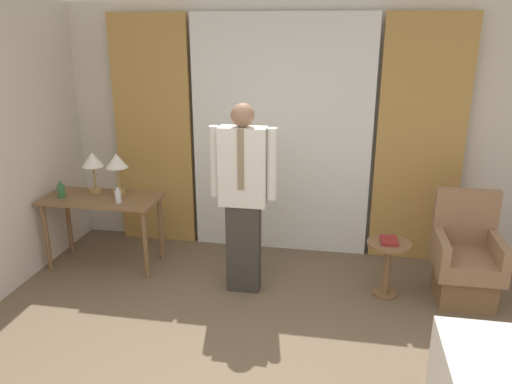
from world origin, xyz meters
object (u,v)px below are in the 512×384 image
object	(u,v)px
armchair	(465,262)
book	(389,241)
person	(243,192)
table_lamp_right	(117,164)
desk	(102,208)
table_lamp_left	(93,162)
bottle_near_edge	(61,191)
side_table	(388,260)
bottle_by_lamp	(118,196)

from	to	relation	value
armchair	book	bearing A→B (deg)	-172.85
person	table_lamp_right	bearing A→B (deg)	164.02
desk	armchair	size ratio (longest dim) A/B	1.20
table_lamp_left	person	distance (m)	1.74
bottle_near_edge	armchair	bearing A→B (deg)	0.43
armchair	side_table	distance (m)	0.71
table_lamp_right	side_table	distance (m)	2.87
desk	side_table	xyz separation A→B (m)	(2.90, -0.15, -0.27)
bottle_by_lamp	side_table	world-z (taller)	bottle_by_lamp
bottle_near_edge	armchair	size ratio (longest dim) A/B	0.17
desk	book	world-z (taller)	desk
side_table	book	bearing A→B (deg)	121.94
armchair	book	world-z (taller)	armchair
person	side_table	xyz separation A→B (m)	(1.35, 0.12, -0.62)
armchair	side_table	xyz separation A→B (m)	(-0.71, -0.10, 0.01)
person	book	distance (m)	1.42
armchair	book	distance (m)	0.75
table_lamp_right	side_table	world-z (taller)	table_lamp_right
table_lamp_right	armchair	bearing A→B (deg)	-3.20
armchair	book	size ratio (longest dim) A/B	4.73
bottle_by_lamp	armchair	bearing A→B (deg)	1.29
side_table	book	xyz separation A→B (m)	(-0.00, 0.01, 0.19)
table_lamp_right	bottle_near_edge	bearing A→B (deg)	-157.03
desk	armchair	bearing A→B (deg)	-0.78
bottle_near_edge	armchair	distance (m)	4.03
bottle_by_lamp	person	world-z (taller)	person
table_lamp_left	armchair	xyz separation A→B (m)	(3.74, -0.19, -0.73)
armchair	person	bearing A→B (deg)	-174.11
book	person	bearing A→B (deg)	-174.77
desk	table_lamp_left	distance (m)	0.48
desk	side_table	bearing A→B (deg)	-2.88
table_lamp_right	armchair	distance (m)	3.55
desk	bottle_by_lamp	distance (m)	0.33
bottle_by_lamp	person	distance (m)	1.32
desk	book	size ratio (longest dim) A/B	5.69
table_lamp_right	bottle_near_edge	xyz separation A→B (m)	(-0.53, -0.22, -0.26)
book	table_lamp_left	bearing A→B (deg)	174.66
person	side_table	bearing A→B (deg)	4.88
armchair	table_lamp_right	bearing A→B (deg)	176.80
desk	bottle_near_edge	bearing A→B (deg)	-168.67
table_lamp_left	bottle_by_lamp	bearing A→B (deg)	-35.12
desk	person	bearing A→B (deg)	-9.54
desk	person	world-z (taller)	person
table_lamp_left	book	xyz separation A→B (m)	(3.03, -0.28, -0.53)
desk	person	xyz separation A→B (m)	(1.55, -0.26, 0.35)
person	book	world-z (taller)	person
bottle_near_edge	book	size ratio (longest dim) A/B	0.82
table_lamp_left	table_lamp_right	xyz separation A→B (m)	(0.27, 0.00, 0.00)
bottle_near_edge	table_lamp_left	bearing A→B (deg)	40.74
book	bottle_near_edge	bearing A→B (deg)	178.97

